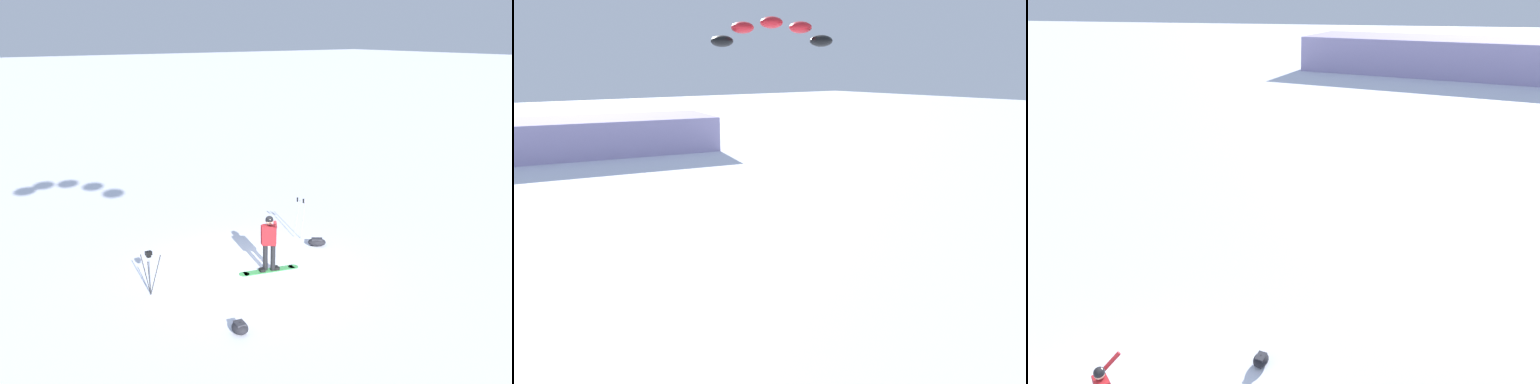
{
  "view_description": "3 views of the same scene",
  "coord_description": "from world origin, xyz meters",
  "views": [
    {
      "loc": [
        12.25,
        -8.23,
        6.61
      ],
      "look_at": [
        2.77,
        -1.67,
        3.3
      ],
      "focal_mm": 39.33,
      "sensor_mm": 36.0,
      "label": 1
    },
    {
      "loc": [
        -5.22,
        4.37,
        9.54
      ],
      "look_at": [
        5.57,
        -3.84,
        6.06
      ],
      "focal_mm": 33.88,
      "sensor_mm": 36.0,
      "label": 2
    },
    {
      "loc": [
        -5.39,
        -4.55,
        8.33
      ],
      "look_at": [
        3.73,
        -2.41,
        4.24
      ],
      "focal_mm": 31.45,
      "sensor_mm": 36.0,
      "label": 3
    }
  ],
  "objects": [
    {
      "name": "distant_ridge",
      "position": [
        52.08,
        -10.58,
        2.0
      ],
      "size": [
        17.16,
        33.79,
        4.0
      ],
      "color": "#AA9BC7",
      "rests_on": "ground_plane"
    },
    {
      "name": "traction_kite",
      "position": [
        10.48,
        -7.64,
        10.92
      ],
      "size": [
        3.86,
        4.37,
        1.13
      ],
      "color": "black"
    }
  ]
}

